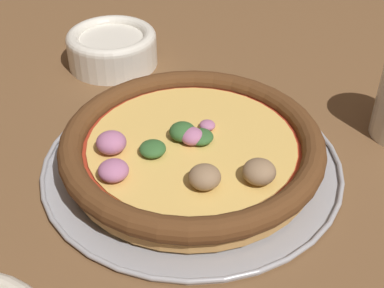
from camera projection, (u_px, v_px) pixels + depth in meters
The scene contains 4 objects.
ground_plane at pixel (192, 166), 0.56m from camera, with size 3.00×3.00×0.00m, color brown.
pizza_tray at pixel (192, 164), 0.56m from camera, with size 0.31×0.31×0.01m.
pizza at pixel (192, 147), 0.54m from camera, with size 0.27×0.27×0.05m.
bowl_near at pixel (112, 47), 0.72m from camera, with size 0.12×0.12×0.05m.
Camera 1 is at (-0.43, 0.07, 0.36)m, focal length 50.00 mm.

